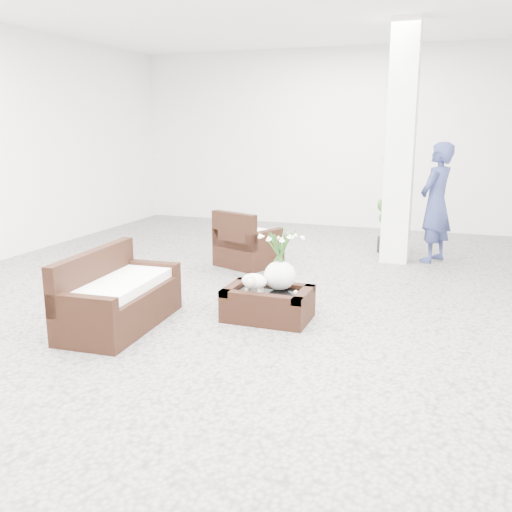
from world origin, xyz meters
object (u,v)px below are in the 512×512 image
(armchair, at_px, (249,238))
(loveseat, at_px, (120,290))
(topiary, at_px, (391,205))
(coffee_table, at_px, (268,305))

(armchair, height_order, loveseat, armchair)
(loveseat, bearing_deg, armchair, -9.89)
(loveseat, xyz_separation_m, topiary, (2.17, 4.48, 0.38))
(coffee_table, bearing_deg, loveseat, -152.13)
(coffee_table, xyz_separation_m, topiary, (0.81, 3.75, 0.61))
(coffee_table, height_order, loveseat, loveseat)
(loveseat, bearing_deg, topiary, -29.23)
(armchair, bearing_deg, loveseat, 104.45)
(armchair, distance_m, topiary, 2.47)
(coffee_table, distance_m, topiary, 3.89)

